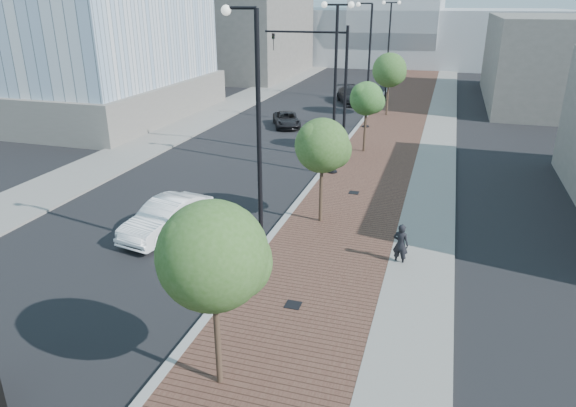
# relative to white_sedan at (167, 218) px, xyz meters

# --- Properties ---
(sidewalk) EXTENTS (7.00, 140.00, 0.12)m
(sidewalk) POSITION_rel_white_sedan_xyz_m (7.86, 28.04, -0.70)
(sidewalk) COLOR #4C2D23
(sidewalk) RESTS_ON ground
(concrete_strip) EXTENTS (2.40, 140.00, 0.13)m
(concrete_strip) POSITION_rel_white_sedan_xyz_m (10.56, 28.04, -0.70)
(concrete_strip) COLOR slate
(concrete_strip) RESTS_ON ground
(curb) EXTENTS (0.30, 140.00, 0.14)m
(curb) POSITION_rel_white_sedan_xyz_m (4.36, 28.04, -0.69)
(curb) COLOR gray
(curb) RESTS_ON ground
(west_sidewalk) EXTENTS (4.00, 140.00, 0.12)m
(west_sidewalk) POSITION_rel_white_sedan_xyz_m (-8.64, 28.04, -0.70)
(west_sidewalk) COLOR slate
(west_sidewalk) RESTS_ON ground
(white_sedan) EXTENTS (2.42, 4.83, 1.52)m
(white_sedan) POSITION_rel_white_sedan_xyz_m (0.00, 0.00, 0.00)
(white_sedan) COLOR white
(white_sedan) RESTS_ON ground
(dark_car_mid) EXTENTS (3.35, 4.49, 1.13)m
(dark_car_mid) POSITION_rel_white_sedan_xyz_m (-1.11, 20.78, -0.19)
(dark_car_mid) COLOR black
(dark_car_mid) RESTS_ON ground
(dark_car_far) EXTENTS (4.02, 5.60, 1.51)m
(dark_car_far) POSITION_rel_white_sedan_xyz_m (1.94, 32.13, -0.01)
(dark_car_far) COLOR black
(dark_car_far) RESTS_ON ground
(pedestrian) EXTENTS (0.68, 0.52, 1.65)m
(pedestrian) POSITION_rel_white_sedan_xyz_m (9.75, 0.13, 0.06)
(pedestrian) COLOR black
(pedestrian) RESTS_ON ground
(streetlight_1) EXTENTS (1.44, 0.56, 9.21)m
(streetlight_1) POSITION_rel_white_sedan_xyz_m (4.85, -1.96, 3.58)
(streetlight_1) COLOR black
(streetlight_1) RESTS_ON ground
(streetlight_2) EXTENTS (1.72, 0.56, 9.28)m
(streetlight_2) POSITION_rel_white_sedan_xyz_m (4.96, 10.04, 4.06)
(streetlight_2) COLOR black
(streetlight_2) RESTS_ON ground
(streetlight_3) EXTENTS (1.44, 0.56, 9.21)m
(streetlight_3) POSITION_rel_white_sedan_xyz_m (4.85, 22.04, 3.58)
(streetlight_3) COLOR black
(streetlight_3) RESTS_ON ground
(streetlight_4) EXTENTS (1.72, 0.56, 9.28)m
(streetlight_4) POSITION_rel_white_sedan_xyz_m (4.96, 34.04, 4.06)
(streetlight_4) COLOR black
(streetlight_4) RESTS_ON ground
(traffic_mast) EXTENTS (5.09, 0.20, 8.00)m
(traffic_mast) POSITION_rel_white_sedan_xyz_m (4.06, 13.04, 4.22)
(traffic_mast) COLOR black
(traffic_mast) RESTS_ON ground
(tree_0) EXTENTS (2.68, 2.68, 5.10)m
(tree_0) POSITION_rel_white_sedan_xyz_m (6.01, -7.93, 2.99)
(tree_0) COLOR #382619
(tree_0) RESTS_ON ground
(tree_1) EXTENTS (2.40, 2.35, 4.76)m
(tree_1) POSITION_rel_white_sedan_xyz_m (6.01, 3.07, 2.81)
(tree_1) COLOR #382619
(tree_1) RESTS_ON ground
(tree_2) EXTENTS (2.21, 2.13, 4.62)m
(tree_2) POSITION_rel_white_sedan_xyz_m (6.01, 15.07, 2.77)
(tree_2) COLOR #382619
(tree_2) RESTS_ON ground
(tree_3) EXTENTS (2.84, 2.84, 5.31)m
(tree_3) POSITION_rel_white_sedan_xyz_m (6.01, 27.07, 3.12)
(tree_3) COLOR #382619
(tree_3) RESTS_ON ground
(tower_podium) EXTENTS (19.00, 19.00, 3.00)m
(tower_podium) POSITION_rel_white_sedan_xyz_m (-19.64, 20.04, 0.74)
(tower_podium) COLOR slate
(tower_podium) RESTS_ON ground
(convention_center) EXTENTS (50.00, 30.00, 50.00)m
(convention_center) POSITION_rel_white_sedan_xyz_m (2.36, 73.04, 5.24)
(convention_center) COLOR #ACB1B6
(convention_center) RESTS_ON ground
(commercial_block_nw) EXTENTS (14.00, 20.00, 10.00)m
(commercial_block_nw) POSITION_rel_white_sedan_xyz_m (-15.64, 48.04, 4.24)
(commercial_block_nw) COLOR #605C57
(commercial_block_nw) RESTS_ON ground
(commercial_block_ne) EXTENTS (12.00, 22.00, 8.00)m
(commercial_block_ne) POSITION_rel_white_sedan_xyz_m (20.36, 38.04, 3.24)
(commercial_block_ne) COLOR #5E5954
(commercial_block_ne) RESTS_ON ground
(utility_cover_1) EXTENTS (0.50, 0.50, 0.02)m
(utility_cover_1) POSITION_rel_white_sedan_xyz_m (6.76, -3.96, -0.63)
(utility_cover_1) COLOR black
(utility_cover_1) RESTS_ON sidewalk
(utility_cover_2) EXTENTS (0.50, 0.50, 0.02)m
(utility_cover_2) POSITION_rel_white_sedan_xyz_m (6.76, 7.04, -0.63)
(utility_cover_2) COLOR black
(utility_cover_2) RESTS_ON sidewalk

